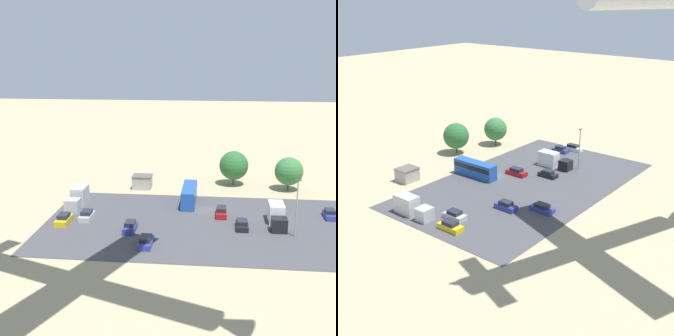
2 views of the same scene
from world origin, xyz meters
The scene contains 16 objects.
ground_plane centered at (0.00, 0.00, 0.00)m, with size 400.00×400.00×0.00m, color tan.
parking_lot_surface centered at (0.00, 7.09, 0.04)m, with size 53.83×31.33×0.08m.
shed_building centered at (13.91, -13.25, 1.42)m, with size 4.09×3.72×2.82m.
bus centered at (3.37, -3.84, 1.86)m, with size 2.53×10.08×3.31m.
parked_car_0 centered at (11.88, 11.35, 0.76)m, with size 1.84×4.21×1.64m.
parked_car_1 centered at (8.50, 16.92, 0.70)m, with size 1.98×4.43×1.48m.
parked_car_2 centered at (-21.43, 1.62, 0.74)m, with size 1.81×4.00×1.59m.
parked_car_3 centered at (-6.06, 8.33, 0.69)m, with size 1.95×4.09×1.47m.
parked_car_4 centered at (-2.71, 2.50, 0.76)m, with size 1.87×4.67×1.63m.
parked_car_6 centered at (20.33, 6.78, 0.73)m, with size 1.98×4.12×1.57m.
parked_car_7 centered at (23.64, 9.08, 0.76)m, with size 1.97×4.44×1.63m.
parked_truck_0 centered at (23.93, -0.11, 1.61)m, with size 2.52×7.96×3.34m.
parked_truck_1 centered at (-11.89, 5.80, 1.57)m, with size 2.46×7.87×3.27m.
tree_near_shed centered at (-5.33, -17.87, 4.36)m, with size 6.21×6.21×7.47m.
tree_apron_mid centered at (-16.57, -14.93, 4.11)m, with size 5.83×5.83×7.03m.
light_pole_lot_centre centered at (-14.09, 11.02, 5.14)m, with size 0.90×0.28×9.24m.
Camera 1 is at (-1.83, 80.90, 28.00)m, focal length 50.00 mm.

